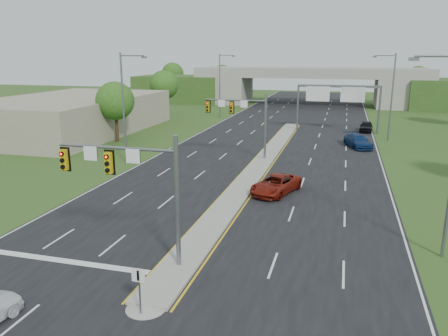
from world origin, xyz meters
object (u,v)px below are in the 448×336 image
at_px(car_far_a, 276,184).
at_px(car_far_c, 366,126).
at_px(car_far_b, 358,141).
at_px(signal_mast_far, 244,115).
at_px(sign_gantry, 337,95).
at_px(overpass, 309,89).
at_px(signal_mast_near, 134,178).
at_px(keep_right_sign, 139,283).

xyz_separation_m(car_far_a, car_far_c, (8.07, 32.47, 0.01)).
height_order(car_far_a, car_far_b, car_far_b).
bearing_deg(car_far_a, car_far_c, 94.73).
bearing_deg(signal_mast_far, car_far_a, -64.93).
relative_size(sign_gantry, car_far_b, 2.20).
bearing_deg(car_far_b, sign_gantry, 84.75).
distance_m(sign_gantry, overpass, 35.75).
height_order(signal_mast_near, signal_mast_far, same).
xyz_separation_m(sign_gantry, overpass, (-6.68, 35.08, -1.69)).
height_order(signal_mast_near, overpass, overpass).
bearing_deg(car_far_b, signal_mast_far, -162.42).
xyz_separation_m(sign_gantry, car_far_a, (-3.77, -31.06, -4.48)).
xyz_separation_m(signal_mast_far, car_far_c, (13.25, 21.41, -3.96)).
bearing_deg(keep_right_sign, car_far_c, 77.81).
bearing_deg(signal_mast_far, car_far_c, 58.24).
bearing_deg(signal_mast_far, overpass, 87.65).
distance_m(overpass, car_far_b, 46.77).
relative_size(keep_right_sign, car_far_b, 0.42).
xyz_separation_m(signal_mast_near, keep_right_sign, (2.26, -4.45, -3.21)).
distance_m(sign_gantry, car_far_b, 11.87).
distance_m(sign_gantry, car_far_a, 31.60).
height_order(sign_gantry, car_far_a, sign_gantry).
relative_size(car_far_b, car_far_c, 1.20).
distance_m(signal_mast_near, car_far_c, 48.42).
bearing_deg(overpass, sign_gantry, -79.21).
relative_size(overpass, car_far_c, 18.21).
xyz_separation_m(signal_mast_near, car_far_c, (13.25, 46.41, -3.96)).
bearing_deg(car_far_b, car_far_a, -128.89).
relative_size(car_far_a, car_far_b, 1.01).
bearing_deg(overpass, signal_mast_far, -92.35).
xyz_separation_m(signal_mast_far, keep_right_sign, (2.26, -29.45, -3.21)).
distance_m(signal_mast_far, car_far_a, 12.84).
height_order(keep_right_sign, sign_gantry, sign_gantry).
distance_m(signal_mast_near, overpass, 80.11).
bearing_deg(car_far_c, overpass, 112.97).
relative_size(signal_mast_far, sign_gantry, 0.60).
xyz_separation_m(sign_gantry, car_far_b, (2.94, -10.61, -4.46)).
xyz_separation_m(overpass, car_far_a, (2.91, -66.14, -2.80)).
xyz_separation_m(keep_right_sign, car_far_b, (9.62, 38.84, -0.73)).
height_order(keep_right_sign, car_far_b, keep_right_sign).
bearing_deg(sign_gantry, car_far_c, 18.16).
distance_m(signal_mast_near, keep_right_sign, 5.94).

